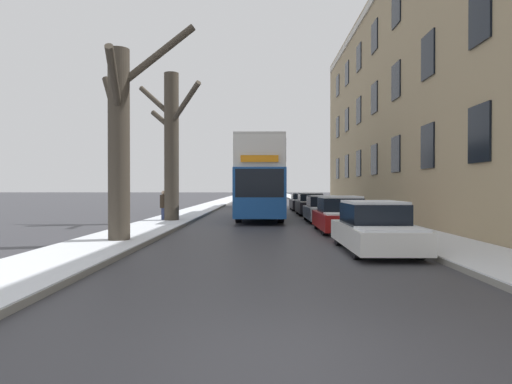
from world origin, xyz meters
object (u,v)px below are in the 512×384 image
(oncoming_van, at_px, (248,194))
(pedestrian_left_sidewalk, at_px, (163,205))
(parked_car_0, at_px, (375,228))
(double_decker_bus, at_px, (260,176))
(parked_car_3, at_px, (310,205))
(parked_car_4, at_px, (302,202))
(bare_tree_left_1, at_px, (171,144))
(parked_car_2, at_px, (322,210))
(parked_car_1, at_px, (340,216))
(bare_tree_left_0, at_px, (120,135))

(oncoming_van, distance_m, pedestrian_left_sidewalk, 20.20)
(parked_car_0, bearing_deg, double_decker_bus, 103.19)
(parked_car_3, relative_size, parked_car_4, 0.92)
(pedestrian_left_sidewalk, bearing_deg, bare_tree_left_1, 42.75)
(double_decker_bus, bearing_deg, parked_car_0, -76.81)
(bare_tree_left_1, height_order, parked_car_4, bare_tree_left_1)
(parked_car_3, bearing_deg, parked_car_2, -90.00)
(parked_car_0, height_order, parked_car_1, parked_car_1)
(parked_car_1, bearing_deg, double_decker_bus, 111.31)
(bare_tree_left_1, distance_m, parked_car_1, 9.60)
(parked_car_4, distance_m, oncoming_van, 8.26)
(parked_car_4, relative_size, oncoming_van, 0.87)
(parked_car_0, bearing_deg, parked_car_1, 90.00)
(double_decker_bus, bearing_deg, bare_tree_left_0, -109.07)
(parked_car_0, relative_size, parked_car_1, 1.05)
(parked_car_4, bearing_deg, bare_tree_left_1, -120.87)
(bare_tree_left_0, bearing_deg, parked_car_3, 64.00)
(bare_tree_left_0, distance_m, parked_car_2, 12.68)
(bare_tree_left_1, bearing_deg, oncoming_van, 80.54)
(double_decker_bus, height_order, parked_car_0, double_decker_bus)
(parked_car_1, bearing_deg, parked_car_4, 90.00)
(bare_tree_left_0, relative_size, pedestrian_left_sidewalk, 4.26)
(parked_car_1, relative_size, pedestrian_left_sidewalk, 2.59)
(oncoming_van, bearing_deg, bare_tree_left_0, -96.40)
(parked_car_3, xyz_separation_m, pedestrian_left_sidewalk, (-8.23, -6.94, 0.24))
(bare_tree_left_0, xyz_separation_m, parked_car_2, (7.68, 9.69, -2.82))
(parked_car_3, xyz_separation_m, parked_car_4, (-0.00, 5.97, -0.02))
(parked_car_1, distance_m, parked_car_3, 11.57)
(bare_tree_left_0, distance_m, bare_tree_left_1, 8.70)
(double_decker_bus, distance_m, oncoming_van, 16.08)
(parked_car_0, distance_m, parked_car_2, 11.14)
(parked_car_1, height_order, parked_car_2, parked_car_1)
(bare_tree_left_1, height_order, double_decker_bus, bare_tree_left_1)
(bare_tree_left_0, relative_size, parked_car_0, 1.56)
(parked_car_3, bearing_deg, parked_car_1, -90.00)
(bare_tree_left_1, xyz_separation_m, double_decker_bus, (4.49, 3.98, -1.52))
(parked_car_1, xyz_separation_m, parked_car_4, (-0.00, 17.54, -0.02))
(parked_car_2, relative_size, pedestrian_left_sidewalk, 2.63)
(double_decker_bus, height_order, parked_car_2, double_decker_bus)
(bare_tree_left_1, distance_m, double_decker_bus, 6.19)
(parked_car_0, height_order, parked_car_3, parked_car_3)
(bare_tree_left_1, distance_m, parked_car_0, 13.21)
(bare_tree_left_0, height_order, parked_car_1, bare_tree_left_0)
(bare_tree_left_1, xyz_separation_m, oncoming_van, (3.33, 19.97, -2.81))
(bare_tree_left_1, bearing_deg, parked_car_1, -30.00)
(double_decker_bus, bearing_deg, parked_car_3, 43.07)
(oncoming_van, bearing_deg, parked_car_4, -57.18)
(parked_car_3, distance_m, oncoming_van, 13.66)
(parked_car_3, bearing_deg, parked_car_4, 90.00)
(parked_car_0, distance_m, pedestrian_left_sidewalk, 13.14)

